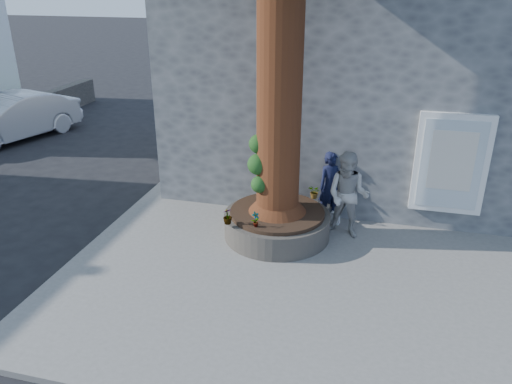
% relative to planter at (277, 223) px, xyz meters
% --- Properties ---
extents(ground, '(120.00, 120.00, 0.00)m').
position_rel_planter_xyz_m(ground, '(-0.80, -2.00, -0.41)').
color(ground, black).
rests_on(ground, ground).
extents(pavement, '(9.00, 8.00, 0.12)m').
position_rel_planter_xyz_m(pavement, '(0.70, -1.00, -0.35)').
color(pavement, slate).
rests_on(pavement, ground).
extents(yellow_line, '(0.10, 30.00, 0.01)m').
position_rel_planter_xyz_m(yellow_line, '(-3.85, -1.00, -0.41)').
color(yellow_line, yellow).
rests_on(yellow_line, ground).
extents(stone_shop, '(10.30, 8.30, 6.30)m').
position_rel_planter_xyz_m(stone_shop, '(1.70, 5.20, 2.75)').
color(stone_shop, '#4E5053').
rests_on(stone_shop, ground).
extents(planter, '(2.30, 2.30, 0.60)m').
position_rel_planter_xyz_m(planter, '(0.00, 0.00, 0.00)').
color(planter, black).
rests_on(planter, pavement).
extents(man, '(0.71, 0.66, 1.63)m').
position_rel_planter_xyz_m(man, '(1.00, 1.12, 0.52)').
color(man, '#121733').
rests_on(man, pavement).
extents(woman, '(1.04, 0.88, 1.91)m').
position_rel_planter_xyz_m(woman, '(1.45, 0.39, 0.66)').
color(woman, '#A9A6A1').
rests_on(woman, pavement).
extents(shopping_bag, '(0.22, 0.16, 0.28)m').
position_rel_planter_xyz_m(shopping_bag, '(1.18, 0.89, -0.15)').
color(shopping_bag, white).
rests_on(shopping_bag, pavement).
extents(car_silver, '(3.01, 5.12, 1.59)m').
position_rel_planter_xyz_m(car_silver, '(-10.60, 4.87, 0.38)').
color(car_silver, silver).
rests_on(car_silver, ground).
extents(plant_a, '(0.20, 0.21, 0.33)m').
position_rel_planter_xyz_m(plant_a, '(-0.26, -0.85, 0.47)').
color(plant_a, gray).
rests_on(plant_a, planter).
extents(plant_b, '(0.28, 0.28, 0.37)m').
position_rel_planter_xyz_m(plant_b, '(-0.38, 0.85, 0.49)').
color(plant_b, gray).
rests_on(plant_b, planter).
extents(plant_c, '(0.26, 0.26, 0.34)m').
position_rel_planter_xyz_m(plant_c, '(-0.85, -0.85, 0.48)').
color(plant_c, gray).
rests_on(plant_c, planter).
extents(plant_d, '(0.38, 0.37, 0.31)m').
position_rel_planter_xyz_m(plant_d, '(0.68, 0.85, 0.46)').
color(plant_d, gray).
rests_on(plant_d, planter).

